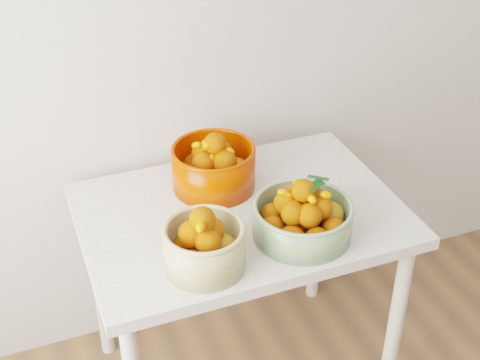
{
  "coord_description": "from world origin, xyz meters",
  "views": [
    {
      "loc": [
        -0.91,
        0.01,
        1.98
      ],
      "look_at": [
        -0.33,
        1.52,
        0.92
      ],
      "focal_mm": 50.0,
      "sensor_mm": 36.0,
      "label": 1
    }
  ],
  "objects_px": {
    "bowl_cream": "(204,245)",
    "bowl_orange": "(214,166)",
    "table": "(241,234)",
    "bowl_green": "(303,217)"
  },
  "relations": [
    {
      "from": "bowl_cream",
      "to": "table",
      "type": "bearing_deg",
      "value": 48.39
    },
    {
      "from": "bowl_green",
      "to": "bowl_orange",
      "type": "xyz_separation_m",
      "value": [
        -0.16,
        0.34,
        0.01
      ]
    },
    {
      "from": "bowl_cream",
      "to": "bowl_orange",
      "type": "relative_size",
      "value": 0.76
    },
    {
      "from": "bowl_cream",
      "to": "bowl_orange",
      "type": "height_order",
      "value": "same"
    },
    {
      "from": "table",
      "to": "bowl_cream",
      "type": "relative_size",
      "value": 3.7
    },
    {
      "from": "table",
      "to": "bowl_cream",
      "type": "bearing_deg",
      "value": -131.61
    },
    {
      "from": "bowl_green",
      "to": "bowl_orange",
      "type": "height_order",
      "value": "bowl_orange"
    },
    {
      "from": "bowl_green",
      "to": "table",
      "type": "bearing_deg",
      "value": 124.15
    },
    {
      "from": "table",
      "to": "bowl_green",
      "type": "bearing_deg",
      "value": -55.85
    },
    {
      "from": "table",
      "to": "bowl_green",
      "type": "height_order",
      "value": "bowl_green"
    }
  ]
}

